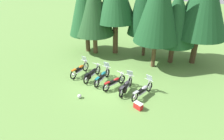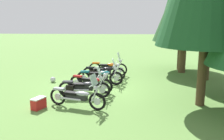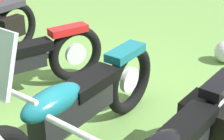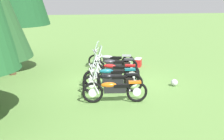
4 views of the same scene
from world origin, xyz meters
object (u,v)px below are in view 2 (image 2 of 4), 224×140
at_px(dropped_helmet, 53,79).
at_px(pine_tree_1, 186,0).
at_px(motorcycle_5, 78,96).
at_px(motorcycle_0, 108,67).
at_px(picnic_cooler, 39,103).
at_px(motorcycle_1, 103,72).
at_px(motorcycle_4, 83,87).
at_px(motorcycle_3, 91,82).
at_px(motorcycle_2, 100,76).

bearing_deg(dropped_helmet, pine_tree_1, 111.37).
bearing_deg(motorcycle_5, motorcycle_0, 99.59).
height_order(motorcycle_0, picnic_cooler, motorcycle_0).
bearing_deg(motorcycle_5, motorcycle_1, 100.13).
bearing_deg(motorcycle_5, motorcycle_4, 106.88).
xyz_separation_m(motorcycle_0, dropped_helmet, (1.77, -2.83, -0.35)).
bearing_deg(dropped_helmet, motorcycle_3, 55.56).
bearing_deg(motorcycle_0, pine_tree_1, 19.44).
relative_size(motorcycle_4, dropped_helmet, 7.83).
distance_m(motorcycle_0, motorcycle_4, 4.35).
distance_m(motorcycle_2, motorcycle_3, 1.19).
relative_size(motorcycle_5, dropped_helmet, 7.94).
height_order(motorcycle_4, dropped_helmet, motorcycle_4).
xyz_separation_m(motorcycle_5, pine_tree_1, (-6.63, 5.27, 3.95)).
xyz_separation_m(pine_tree_1, dropped_helmet, (2.87, -7.34, -4.27)).
xyz_separation_m(motorcycle_1, pine_tree_1, (-2.34, 4.73, 3.95)).
bearing_deg(motorcycle_1, picnic_cooler, -111.38).
bearing_deg(motorcycle_2, motorcycle_0, 84.13).
distance_m(motorcycle_5, picnic_cooler, 1.49).
relative_size(motorcycle_1, pine_tree_1, 0.34).
distance_m(pine_tree_1, dropped_helmet, 8.97).
relative_size(motorcycle_0, picnic_cooler, 3.58).
relative_size(motorcycle_0, dropped_helmet, 8.01).
xyz_separation_m(motorcycle_3, picnic_cooler, (2.39, -1.66, -0.21)).
bearing_deg(dropped_helmet, motorcycle_4, 39.59).
bearing_deg(motorcycle_1, motorcycle_3, -96.77).
relative_size(picnic_cooler, dropped_helmet, 2.24).
xyz_separation_m(motorcycle_1, motorcycle_3, (2.09, -0.35, -0.04)).
bearing_deg(picnic_cooler, motorcycle_2, 150.83).
bearing_deg(motorcycle_3, motorcycle_1, 101.50).
height_order(pine_tree_1, picnic_cooler, pine_tree_1).
relative_size(motorcycle_1, motorcycle_3, 1.11).
bearing_deg(picnic_cooler, motorcycle_5, 97.28).
height_order(motorcycle_0, dropped_helmet, motorcycle_0).
distance_m(motorcycle_0, motorcycle_2, 2.19).
relative_size(motorcycle_4, picnic_cooler, 3.50).
distance_m(motorcycle_5, dropped_helmet, 4.30).
height_order(motorcycle_2, dropped_helmet, motorcycle_2).
xyz_separation_m(motorcycle_5, picnic_cooler, (0.19, -1.46, -0.25)).
bearing_deg(motorcycle_4, motorcycle_1, 80.68).
bearing_deg(motorcycle_1, motorcycle_0, 83.07).
height_order(motorcycle_3, motorcycle_4, motorcycle_4).
relative_size(motorcycle_5, pine_tree_1, 0.33).
distance_m(motorcycle_1, motorcycle_5, 4.33).
bearing_deg(motorcycle_5, picnic_cooler, -155.28).
height_order(motorcycle_0, motorcycle_5, motorcycle_0).
bearing_deg(picnic_cooler, pine_tree_1, 135.37).
height_order(motorcycle_0, motorcycle_3, motorcycle_0).
bearing_deg(motorcycle_5, motorcycle_3, 102.27).
height_order(motorcycle_4, motorcycle_5, motorcycle_4).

